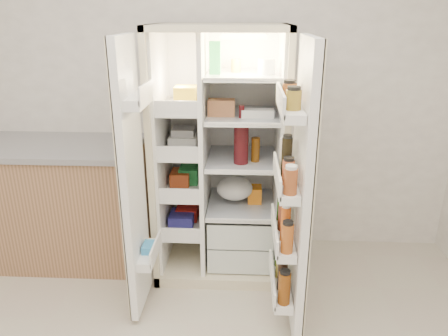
{
  "coord_description": "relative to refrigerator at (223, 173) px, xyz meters",
  "views": [
    {
      "loc": [
        0.34,
        -1.3,
        1.87
      ],
      "look_at": [
        0.21,
        1.25,
        0.93
      ],
      "focal_mm": 34.0,
      "sensor_mm": 36.0,
      "label": 1
    }
  ],
  "objects": [
    {
      "name": "fridge_door",
      "position": [
        0.46,
        -0.69,
        0.13
      ],
      "size": [
        0.17,
        0.58,
        1.72
      ],
      "color": "white",
      "rests_on": "floor"
    },
    {
      "name": "freezer_door",
      "position": [
        -0.51,
        -0.6,
        0.15
      ],
      "size": [
        0.15,
        0.4,
        1.72
      ],
      "color": "white",
      "rests_on": "floor"
    },
    {
      "name": "kitchen_counter",
      "position": [
        -1.29,
        0.01,
        -0.27
      ],
      "size": [
        1.31,
        0.7,
        0.95
      ],
      "color": "#A67853",
      "rests_on": "floor"
    },
    {
      "name": "wall_back",
      "position": [
        -0.19,
        0.35,
        0.61
      ],
      "size": [
        4.0,
        0.02,
        2.7
      ],
      "primitive_type": "cube",
      "color": "white",
      "rests_on": "floor"
    },
    {
      "name": "refrigerator",
      "position": [
        0.0,
        0.0,
        0.0
      ],
      "size": [
        0.92,
        0.7,
        1.8
      ],
      "color": "beige",
      "rests_on": "floor"
    }
  ]
}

